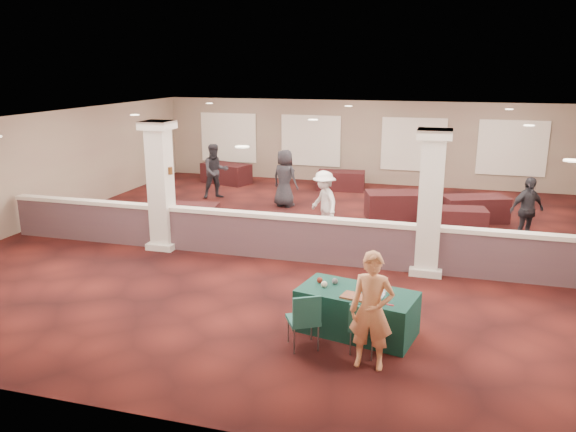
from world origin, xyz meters
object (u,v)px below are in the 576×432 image
(far_table_front_left, at_px, (188,216))
(far_table_back_center, at_px, (341,181))
(conf_chair_side, at_px, (305,317))
(far_table_front_center, at_px, (400,205))
(attendee_d, at_px, (285,178))
(near_table, at_px, (357,312))
(attendee_a, at_px, (215,171))
(attendee_c, at_px, (527,210))
(far_table_back_left, at_px, (226,173))
(conf_chair_main, at_px, (364,325))
(far_table_back_right, at_px, (474,209))
(attendee_b, at_px, (324,202))
(woman, at_px, (372,311))
(far_table_front_right, at_px, (456,220))

(far_table_front_left, distance_m, far_table_back_center, 6.99)
(conf_chair_side, height_order, far_table_front_center, conf_chair_side)
(attendee_d, bearing_deg, far_table_front_left, 78.52)
(near_table, xyz_separation_m, attendee_d, (-3.74, 8.32, 0.56))
(far_table_front_left, relative_size, attendee_a, 0.89)
(attendee_c, bearing_deg, far_table_back_left, 119.33)
(near_table, bearing_deg, conf_chair_side, -118.49)
(near_table, relative_size, far_table_front_center, 0.99)
(near_table, bearing_deg, conf_chair_main, -60.54)
(far_table_back_right, bearing_deg, far_table_back_center, 145.51)
(conf_chair_side, height_order, attendee_a, attendee_a)
(attendee_b, bearing_deg, far_table_back_left, -179.07)
(conf_chair_main, bearing_deg, conf_chair_side, -161.37)
(conf_chair_side, xyz_separation_m, attendee_d, (-3.03, 9.15, 0.36))
(far_table_back_center, xyz_separation_m, attendee_b, (0.59, -5.62, 0.52))
(far_table_front_left, bearing_deg, far_table_back_center, 62.44)
(attendee_b, bearing_deg, conf_chair_side, -31.83)
(far_table_back_right, bearing_deg, attendee_c, -56.61)
(far_table_back_left, height_order, attendee_b, attendee_b)
(far_table_front_center, bearing_deg, far_table_back_right, 8.52)
(far_table_front_center, relative_size, attendee_a, 1.06)
(conf_chair_main, xyz_separation_m, attendee_b, (-2.09, 6.47, 0.35))
(attendee_a, bearing_deg, far_table_front_left, -115.79)
(woman, relative_size, far_table_back_right, 1.00)
(conf_chair_main, height_order, far_table_front_center, conf_chair_main)
(near_table, xyz_separation_m, conf_chair_side, (-0.71, -0.84, 0.19))
(near_table, relative_size, far_table_front_left, 1.17)
(far_table_back_right, bearing_deg, attendee_d, 178.29)
(far_table_back_center, bearing_deg, near_table, -77.83)
(near_table, height_order, far_table_front_left, near_table)
(attendee_a, height_order, attendee_d, attendee_a)
(conf_chair_side, bearing_deg, attendee_b, 70.21)
(far_table_back_left, relative_size, attendee_b, 1.08)
(woman, xyz_separation_m, far_table_front_right, (1.28, 7.96, -0.59))
(conf_chair_side, bearing_deg, near_table, 19.99)
(conf_chair_main, distance_m, attendee_d, 9.93)
(far_table_back_left, bearing_deg, woman, -59.11)
(conf_chair_side, distance_m, attendee_b, 6.64)
(woman, bearing_deg, far_table_front_left, 136.13)
(attendee_d, bearing_deg, near_table, 133.93)
(far_table_front_left, bearing_deg, attendee_d, 58.79)
(far_table_back_center, xyz_separation_m, far_table_back_right, (4.62, -3.18, 0.03))
(conf_chair_side, xyz_separation_m, far_table_front_right, (2.37, 7.73, -0.25))
(far_table_front_right, xyz_separation_m, far_table_back_center, (-4.10, 4.42, 0.02))
(conf_chair_main, distance_m, attendee_b, 6.81)
(attendee_b, relative_size, attendee_c, 1.00)
(far_table_back_right, bearing_deg, far_table_back_left, 160.96)
(conf_chair_main, relative_size, conf_chair_side, 0.91)
(near_table, xyz_separation_m, far_table_front_center, (0.03, 7.82, 0.03))
(far_table_front_right, relative_size, far_table_back_right, 0.88)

